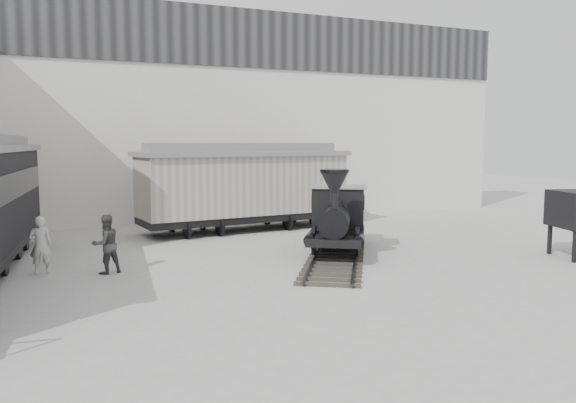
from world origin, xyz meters
name	(u,v)px	position (x,y,z in m)	size (l,w,h in m)	color
ground	(350,280)	(0.00, 0.00, 0.00)	(90.00, 90.00, 0.00)	#9E9E9B
north_wall	(217,116)	(0.00, 14.98, 5.55)	(34.00, 2.51, 11.00)	silver
locomotive	(338,223)	(1.51, 3.74, 1.16)	(6.18, 8.62, 3.14)	#322C25
boxcar	(244,185)	(0.06, 10.48, 2.15)	(10.32, 4.38, 4.10)	black
visitor_a	(41,245)	(-8.58, 4.30, 0.92)	(0.67, 0.44, 1.84)	beige
visitor_b	(106,244)	(-6.68, 3.63, 0.93)	(0.91, 0.71, 1.87)	#404041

